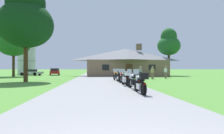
{
  "coord_description": "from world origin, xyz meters",
  "views": [
    {
      "loc": [
        -0.44,
        -2.17,
        1.41
      ],
      "look_at": [
        1.35,
        19.1,
        1.55
      ],
      "focal_mm": 31.69,
      "sensor_mm": 36.0,
      "label": 1
    }
  ],
  "objects_px": {
    "bystander_white_shirt_near_lodge": "(166,72)",
    "bystander_tan_shirt_by_tree": "(153,72)",
    "motorcycle_red_fourth_in_row": "(124,77)",
    "motorcycle_green_third_in_row": "(126,79)",
    "parked_red_suv_far_left": "(55,71)",
    "tree_right_of_lodge": "(169,43)",
    "tree_left_far": "(14,37)",
    "motorcycle_yellow_fifth_in_row": "(119,76)",
    "motorcycle_orange_farthest_in_row": "(117,75)",
    "motorcycle_silver_second_in_row": "(135,81)",
    "parked_silver_sedan_far_left": "(31,72)",
    "tree_left_near": "(26,18)",
    "motorcycle_silver_nearest_to_camera": "(140,83)",
    "bystander_gray_shirt_beside_signpost": "(141,72)",
    "metal_silo_distant": "(27,59)"
  },
  "relations": [
    {
      "from": "tree_left_far",
      "to": "parked_red_suv_far_left",
      "type": "distance_m",
      "value": 10.33
    },
    {
      "from": "motorcycle_silver_nearest_to_camera",
      "to": "bystander_gray_shirt_beside_signpost",
      "type": "height_order",
      "value": "bystander_gray_shirt_beside_signpost"
    },
    {
      "from": "motorcycle_yellow_fifth_in_row",
      "to": "parked_silver_sedan_far_left",
      "type": "bearing_deg",
      "value": 123.52
    },
    {
      "from": "motorcycle_yellow_fifth_in_row",
      "to": "tree_right_of_lodge",
      "type": "relative_size",
      "value": 0.23
    },
    {
      "from": "motorcycle_yellow_fifth_in_row",
      "to": "parked_silver_sedan_far_left",
      "type": "height_order",
      "value": "motorcycle_yellow_fifth_in_row"
    },
    {
      "from": "motorcycle_red_fourth_in_row",
      "to": "bystander_white_shirt_near_lodge",
      "type": "distance_m",
      "value": 12.02
    },
    {
      "from": "motorcycle_red_fourth_in_row",
      "to": "bystander_tan_shirt_by_tree",
      "type": "distance_m",
      "value": 9.17
    },
    {
      "from": "motorcycle_silver_second_in_row",
      "to": "bystander_white_shirt_near_lodge",
      "type": "distance_m",
      "value": 15.96
    },
    {
      "from": "motorcycle_yellow_fifth_in_row",
      "to": "parked_red_suv_far_left",
      "type": "distance_m",
      "value": 24.14
    },
    {
      "from": "motorcycle_silver_nearest_to_camera",
      "to": "parked_red_suv_far_left",
      "type": "bearing_deg",
      "value": 106.71
    },
    {
      "from": "motorcycle_orange_farthest_in_row",
      "to": "tree_left_far",
      "type": "xyz_separation_m",
      "value": [
        -16.32,
        13.25,
        6.14
      ]
    },
    {
      "from": "motorcycle_green_third_in_row",
      "to": "bystander_white_shirt_near_lodge",
      "type": "relative_size",
      "value": 1.25
    },
    {
      "from": "bystander_white_shirt_near_lodge",
      "to": "metal_silo_distant",
      "type": "bearing_deg",
      "value": -155.2
    },
    {
      "from": "motorcycle_silver_nearest_to_camera",
      "to": "bystander_white_shirt_near_lodge",
      "type": "height_order",
      "value": "bystander_white_shirt_near_lodge"
    },
    {
      "from": "motorcycle_orange_farthest_in_row",
      "to": "tree_right_of_lodge",
      "type": "bearing_deg",
      "value": 42.41
    },
    {
      "from": "motorcycle_silver_second_in_row",
      "to": "parked_silver_sedan_far_left",
      "type": "xyz_separation_m",
      "value": [
        -14.92,
        26.63,
        0.03
      ]
    },
    {
      "from": "tree_left_near",
      "to": "tree_right_of_lodge",
      "type": "relative_size",
      "value": 1.13
    },
    {
      "from": "motorcycle_silver_nearest_to_camera",
      "to": "tree_left_far",
      "type": "distance_m",
      "value": 30.25
    },
    {
      "from": "motorcycle_silver_second_in_row",
      "to": "bystander_tan_shirt_by_tree",
      "type": "distance_m",
      "value": 13.33
    },
    {
      "from": "tree_left_far",
      "to": "motorcycle_silver_second_in_row",
      "type": "bearing_deg",
      "value": -53.76
    },
    {
      "from": "bystander_white_shirt_near_lodge",
      "to": "parked_red_suv_far_left",
      "type": "bearing_deg",
      "value": -156.35
    },
    {
      "from": "motorcycle_green_third_in_row",
      "to": "metal_silo_distant",
      "type": "xyz_separation_m",
      "value": [
        -17.96,
        31.12,
        2.94
      ]
    },
    {
      "from": "motorcycle_silver_second_in_row",
      "to": "bystander_tan_shirt_by_tree",
      "type": "xyz_separation_m",
      "value": [
        4.83,
        12.42,
        0.34
      ]
    },
    {
      "from": "motorcycle_green_third_in_row",
      "to": "bystander_white_shirt_near_lodge",
      "type": "xyz_separation_m",
      "value": [
        7.37,
        11.59,
        0.32
      ]
    },
    {
      "from": "motorcycle_orange_farthest_in_row",
      "to": "tree_right_of_lodge",
      "type": "xyz_separation_m",
      "value": [
        11.71,
        15.11,
        5.64
      ]
    },
    {
      "from": "metal_silo_distant",
      "to": "parked_silver_sedan_far_left",
      "type": "xyz_separation_m",
      "value": [
        3.19,
        -7.13,
        -2.91
      ]
    },
    {
      "from": "motorcycle_green_third_in_row",
      "to": "parked_red_suv_far_left",
      "type": "bearing_deg",
      "value": 106.38
    },
    {
      "from": "motorcycle_green_third_in_row",
      "to": "motorcycle_yellow_fifth_in_row",
      "type": "distance_m",
      "value": 4.48
    },
    {
      "from": "bystander_tan_shirt_by_tree",
      "to": "parked_red_suv_far_left",
      "type": "bearing_deg",
      "value": -167.37
    },
    {
      "from": "motorcycle_silver_second_in_row",
      "to": "tree_left_near",
      "type": "relative_size",
      "value": 0.2
    },
    {
      "from": "bystander_white_shirt_near_lodge",
      "to": "tree_right_of_lodge",
      "type": "height_order",
      "value": "tree_right_of_lodge"
    },
    {
      "from": "tree_right_of_lodge",
      "to": "motorcycle_red_fourth_in_row",
      "type": "bearing_deg",
      "value": -120.45
    },
    {
      "from": "motorcycle_yellow_fifth_in_row",
      "to": "bystander_white_shirt_near_lodge",
      "type": "height_order",
      "value": "bystander_white_shirt_near_lodge"
    },
    {
      "from": "motorcycle_orange_farthest_in_row",
      "to": "motorcycle_yellow_fifth_in_row",
      "type": "bearing_deg",
      "value": -100.39
    },
    {
      "from": "tree_left_near",
      "to": "parked_red_suv_far_left",
      "type": "relative_size",
      "value": 2.12
    },
    {
      "from": "motorcycle_green_third_in_row",
      "to": "motorcycle_orange_farthest_in_row",
      "type": "relative_size",
      "value": 1.01
    },
    {
      "from": "tree_left_near",
      "to": "tree_left_far",
      "type": "relative_size",
      "value": 0.97
    },
    {
      "from": "tree_right_of_lodge",
      "to": "parked_silver_sedan_far_left",
      "type": "bearing_deg",
      "value": 175.08
    },
    {
      "from": "motorcycle_silver_nearest_to_camera",
      "to": "motorcycle_red_fourth_in_row",
      "type": "bearing_deg",
      "value": 86.77
    },
    {
      "from": "motorcycle_green_third_in_row",
      "to": "bystander_tan_shirt_by_tree",
      "type": "bearing_deg",
      "value": 57.09
    },
    {
      "from": "motorcycle_red_fourth_in_row",
      "to": "tree_left_far",
      "type": "height_order",
      "value": "tree_left_far"
    },
    {
      "from": "bystander_white_shirt_near_lodge",
      "to": "bystander_tan_shirt_by_tree",
      "type": "bearing_deg",
      "value": -80.33
    },
    {
      "from": "bystander_gray_shirt_beside_signpost",
      "to": "tree_left_near",
      "type": "height_order",
      "value": "tree_left_near"
    },
    {
      "from": "motorcycle_green_third_in_row",
      "to": "parked_red_suv_far_left",
      "type": "xyz_separation_m",
      "value": [
        -10.72,
        26.12,
        0.17
      ]
    },
    {
      "from": "motorcycle_silver_nearest_to_camera",
      "to": "tree_left_near",
      "type": "distance_m",
      "value": 15.71
    },
    {
      "from": "tree_right_of_lodge",
      "to": "parked_red_suv_far_left",
      "type": "xyz_separation_m",
      "value": [
        -22.41,
        4.41,
        -5.47
      ]
    },
    {
      "from": "bystander_tan_shirt_by_tree",
      "to": "tree_right_of_lodge",
      "type": "relative_size",
      "value": 0.18
    },
    {
      "from": "motorcycle_yellow_fifth_in_row",
      "to": "bystander_gray_shirt_beside_signpost",
      "type": "distance_m",
      "value": 8.54
    },
    {
      "from": "motorcycle_red_fourth_in_row",
      "to": "metal_silo_distant",
      "type": "xyz_separation_m",
      "value": [
        -18.07,
        29.1,
        2.94
      ]
    },
    {
      "from": "tree_right_of_lodge",
      "to": "tree_left_far",
      "type": "relative_size",
      "value": 0.86
    }
  ]
}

